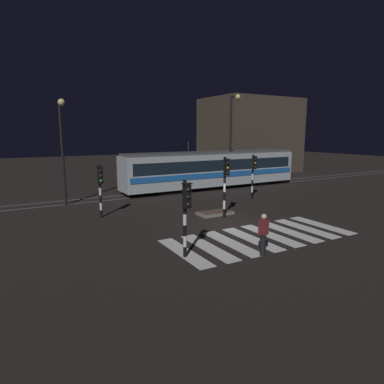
{
  "coord_description": "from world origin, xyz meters",
  "views": [
    {
      "loc": [
        -10.26,
        -13.98,
        4.81
      ],
      "look_at": [
        -0.71,
        2.66,
        1.4
      ],
      "focal_mm": 31.04,
      "sensor_mm": 36.0,
      "label": 1
    }
  ],
  "objects_px": {
    "tram": "(213,169)",
    "street_lamp_trackside_right": "(232,131)",
    "traffic_light_corner_near_left": "(186,208)",
    "traffic_light_corner_far_left": "(100,183)",
    "traffic_light_median_centre": "(226,178)",
    "street_lamp_trackside_left": "(62,139)",
    "traffic_light_corner_far_right": "(254,170)",
    "pedestrian_waiting_at_kerb": "(263,234)"
  },
  "relations": [
    {
      "from": "tram",
      "to": "street_lamp_trackside_right",
      "type": "bearing_deg",
      "value": -42.17
    },
    {
      "from": "traffic_light_corner_near_left",
      "to": "traffic_light_corner_far_left",
      "type": "xyz_separation_m",
      "value": [
        -1.2,
        7.9,
        -0.0
      ]
    },
    {
      "from": "traffic_light_corner_far_left",
      "to": "traffic_light_median_centre",
      "type": "bearing_deg",
      "value": -29.67
    },
    {
      "from": "traffic_light_corner_near_left",
      "to": "street_lamp_trackside_left",
      "type": "xyz_separation_m",
      "value": [
        -2.39,
        12.36,
        2.39
      ]
    },
    {
      "from": "traffic_light_corner_far_right",
      "to": "street_lamp_trackside_left",
      "type": "bearing_deg",
      "value": 160.66
    },
    {
      "from": "traffic_light_corner_far_right",
      "to": "traffic_light_median_centre",
      "type": "bearing_deg",
      "value": -144.72
    },
    {
      "from": "tram",
      "to": "traffic_light_corner_far_right",
      "type": "bearing_deg",
      "value": -90.03
    },
    {
      "from": "traffic_light_median_centre",
      "to": "tram",
      "type": "distance_m",
      "value": 10.35
    },
    {
      "from": "traffic_light_corner_near_left",
      "to": "traffic_light_corner_far_left",
      "type": "height_order",
      "value": "traffic_light_corner_near_left"
    },
    {
      "from": "traffic_light_corner_near_left",
      "to": "traffic_light_corner_far_left",
      "type": "bearing_deg",
      "value": 98.62
    },
    {
      "from": "traffic_light_corner_near_left",
      "to": "traffic_light_corner_far_left",
      "type": "relative_size",
      "value": 1.0
    },
    {
      "from": "traffic_light_corner_far_left",
      "to": "street_lamp_trackside_right",
      "type": "distance_m",
      "value": 13.54
    },
    {
      "from": "traffic_light_median_centre",
      "to": "tram",
      "type": "height_order",
      "value": "tram"
    },
    {
      "from": "traffic_light_corner_far_right",
      "to": "pedestrian_waiting_at_kerb",
      "type": "relative_size",
      "value": 1.91
    },
    {
      "from": "traffic_light_corner_far_left",
      "to": "street_lamp_trackside_left",
      "type": "xyz_separation_m",
      "value": [
        -1.19,
        4.46,
        2.4
      ]
    },
    {
      "from": "street_lamp_trackside_right",
      "to": "pedestrian_waiting_at_kerb",
      "type": "xyz_separation_m",
      "value": [
        -8.5,
        -13.59,
        -4.09
      ]
    },
    {
      "from": "traffic_light_median_centre",
      "to": "pedestrian_waiting_at_kerb",
      "type": "relative_size",
      "value": 2.05
    },
    {
      "from": "pedestrian_waiting_at_kerb",
      "to": "traffic_light_median_centre",
      "type": "bearing_deg",
      "value": 68.75
    },
    {
      "from": "traffic_light_corner_far_left",
      "to": "pedestrian_waiting_at_kerb",
      "type": "relative_size",
      "value": 1.79
    },
    {
      "from": "traffic_light_corner_near_left",
      "to": "street_lamp_trackside_left",
      "type": "distance_m",
      "value": 12.81
    },
    {
      "from": "street_lamp_trackside_left",
      "to": "tram",
      "type": "xyz_separation_m",
      "value": [
        12.46,
        1.02,
        -2.66
      ]
    },
    {
      "from": "tram",
      "to": "traffic_light_median_centre",
      "type": "bearing_deg",
      "value": -119.53
    },
    {
      "from": "street_lamp_trackside_left",
      "to": "street_lamp_trackside_right",
      "type": "bearing_deg",
      "value": -0.26
    },
    {
      "from": "street_lamp_trackside_left",
      "to": "pedestrian_waiting_at_kerb",
      "type": "distance_m",
      "value": 15.01
    },
    {
      "from": "traffic_light_corner_far_right",
      "to": "pedestrian_waiting_at_kerb",
      "type": "height_order",
      "value": "traffic_light_corner_far_right"
    },
    {
      "from": "traffic_light_median_centre",
      "to": "traffic_light_corner_far_left",
      "type": "xyz_separation_m",
      "value": [
        -6.17,
        3.52,
        -0.3
      ]
    },
    {
      "from": "traffic_light_median_centre",
      "to": "street_lamp_trackside_right",
      "type": "height_order",
      "value": "street_lamp_trackside_right"
    },
    {
      "from": "traffic_light_median_centre",
      "to": "traffic_light_corner_near_left",
      "type": "bearing_deg",
      "value": -138.61
    },
    {
      "from": "traffic_light_median_centre",
      "to": "traffic_light_corner_far_right",
      "type": "bearing_deg",
      "value": 35.28
    },
    {
      "from": "traffic_light_corner_far_right",
      "to": "street_lamp_trackside_left",
      "type": "relative_size",
      "value": 0.47
    },
    {
      "from": "traffic_light_corner_near_left",
      "to": "tram",
      "type": "distance_m",
      "value": 16.75
    },
    {
      "from": "tram",
      "to": "pedestrian_waiting_at_kerb",
      "type": "relative_size",
      "value": 9.7
    },
    {
      "from": "traffic_light_corner_far_left",
      "to": "street_lamp_trackside_left",
      "type": "relative_size",
      "value": 0.44
    },
    {
      "from": "traffic_light_corner_far_right",
      "to": "street_lamp_trackside_right",
      "type": "xyz_separation_m",
      "value": [
        1.2,
        4.31,
        2.82
      ]
    },
    {
      "from": "traffic_light_median_centre",
      "to": "street_lamp_trackside_left",
      "type": "relative_size",
      "value": 0.51
    },
    {
      "from": "traffic_light_corner_far_left",
      "to": "pedestrian_waiting_at_kerb",
      "type": "height_order",
      "value": "traffic_light_corner_far_left"
    },
    {
      "from": "tram",
      "to": "pedestrian_waiting_at_kerb",
      "type": "height_order",
      "value": "tram"
    },
    {
      "from": "street_lamp_trackside_right",
      "to": "street_lamp_trackside_left",
      "type": "xyz_separation_m",
      "value": [
        -13.65,
        0.06,
        -0.56
      ]
    },
    {
      "from": "traffic_light_corner_far_right",
      "to": "tram",
      "type": "relative_size",
      "value": 0.2
    },
    {
      "from": "street_lamp_trackside_right",
      "to": "street_lamp_trackside_left",
      "type": "bearing_deg",
      "value": 179.74
    },
    {
      "from": "traffic_light_median_centre",
      "to": "tram",
      "type": "relative_size",
      "value": 0.21
    },
    {
      "from": "traffic_light_corner_far_left",
      "to": "tram",
      "type": "relative_size",
      "value": 0.18
    }
  ]
}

